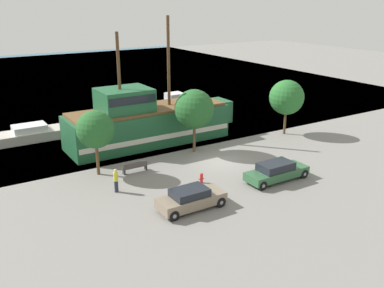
% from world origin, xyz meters
% --- Properties ---
extents(ground_plane, '(160.00, 160.00, 0.00)m').
position_xyz_m(ground_plane, '(0.00, 0.00, 0.00)').
color(ground_plane, gray).
extents(water_surface, '(80.00, 80.00, 0.00)m').
position_xyz_m(water_surface, '(0.00, 44.00, 0.00)').
color(water_surface, '#38667F').
rests_on(water_surface, ground).
extents(pirate_ship, '(16.31, 4.70, 11.40)m').
position_xyz_m(pirate_ship, '(-2.73, 7.57, 2.02)').
color(pirate_ship, '#1E5633').
rests_on(pirate_ship, water_surface).
extents(moored_boat_dockside, '(5.09, 2.38, 1.77)m').
position_xyz_m(moored_boat_dockside, '(6.59, 18.25, 0.65)').
color(moored_boat_dockside, navy).
rests_on(moored_boat_dockside, water_surface).
extents(moored_boat_outer, '(7.56, 2.59, 1.50)m').
position_xyz_m(moored_boat_outer, '(-11.39, 14.13, 0.58)').
color(moored_boat_outer, '#B7B2A8').
rests_on(moored_boat_outer, water_surface).
extents(parked_car_curb_front, '(4.42, 1.80, 1.42)m').
position_xyz_m(parked_car_curb_front, '(-6.33, -5.94, 0.71)').
color(parked_car_curb_front, '#7F705B').
rests_on(parked_car_curb_front, ground_plane).
extents(parked_car_curb_mid, '(5.00, 1.80, 1.43)m').
position_xyz_m(parked_car_curb_mid, '(1.42, -5.41, 0.72)').
color(parked_car_curb_mid, '#2D5B38').
rests_on(parked_car_curb_mid, ground_plane).
extents(fire_hydrant, '(0.42, 0.25, 0.76)m').
position_xyz_m(fire_hydrant, '(-3.52, -2.86, 0.41)').
color(fire_hydrant, red).
rests_on(fire_hydrant, ground_plane).
extents(bench_promenade_east, '(1.96, 0.45, 0.85)m').
position_xyz_m(bench_promenade_east, '(-6.78, 1.53, 0.45)').
color(bench_promenade_east, '#4C4742').
rests_on(bench_promenade_east, ground_plane).
extents(pedestrian_walking_near, '(0.32, 0.32, 1.72)m').
position_xyz_m(pedestrian_walking_near, '(-9.39, -1.04, 0.87)').
color(pedestrian_walking_near, '#232838').
rests_on(pedestrian_walking_near, ground_plane).
extents(tree_row_east, '(2.85, 2.85, 5.01)m').
position_xyz_m(tree_row_east, '(-9.34, 2.68, 3.58)').
color(tree_row_east, brown).
rests_on(tree_row_east, ground_plane).
extents(tree_row_mideast, '(3.40, 3.40, 5.54)m').
position_xyz_m(tree_row_mideast, '(-0.38, 3.12, 3.84)').
color(tree_row_mideast, brown).
rests_on(tree_row_mideast, ground_plane).
extents(tree_row_midwest, '(3.37, 3.37, 5.39)m').
position_xyz_m(tree_row_midwest, '(10.06, 2.85, 3.70)').
color(tree_row_midwest, brown).
rests_on(tree_row_midwest, ground_plane).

